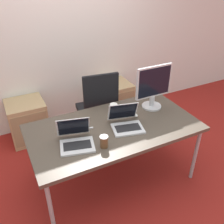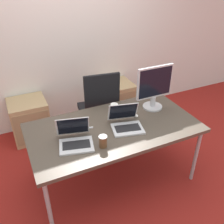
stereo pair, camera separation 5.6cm
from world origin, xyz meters
name	(u,v)px [view 1 (the left image)]	position (x,y,z in m)	size (l,w,h in m)	color
ground_plane	(114,177)	(0.00, 0.00, 0.00)	(14.00, 14.00, 0.00)	maroon
wall_back	(65,38)	(0.00, 1.53, 1.30)	(10.00, 0.05, 2.60)	silver
desk	(114,130)	(0.00, 0.00, 0.70)	(1.78, 0.94, 0.74)	#473D33
office_chair	(98,116)	(0.13, 0.74, 0.42)	(0.56, 0.59, 1.10)	#232326
cabinet_left	(28,121)	(-0.73, 1.25, 0.29)	(0.50, 0.49, 0.59)	tan
cabinet_right	(114,100)	(0.64, 1.25, 0.29)	(0.50, 0.49, 0.59)	tan
laptop_left	(76,139)	(-0.45, -0.10, 0.79)	(0.36, 0.38, 0.24)	silver
laptop_right	(126,123)	(0.11, -0.06, 0.79)	(0.36, 0.38, 0.24)	silver
monitor	(153,87)	(0.58, 0.17, 1.00)	(0.44, 0.23, 0.51)	#B7B7BC
mouse	(135,115)	(0.30, 0.07, 0.76)	(0.04, 0.06, 0.03)	silver
coffee_cup_white	(114,108)	(0.13, 0.27, 0.79)	(0.09, 0.09, 0.10)	white
coffee_cup_brown	(104,142)	(-0.23, -0.26, 0.80)	(0.08, 0.08, 0.12)	brown
scissors	(84,129)	(-0.30, 0.09, 0.75)	(0.17, 0.07, 0.01)	#B2B2B7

